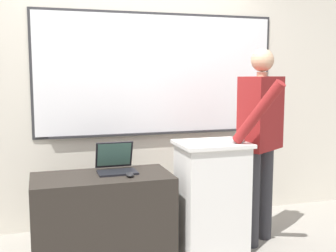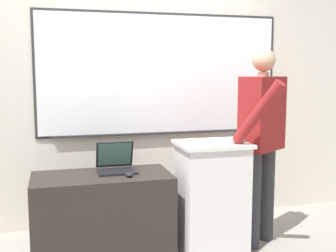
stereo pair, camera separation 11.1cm
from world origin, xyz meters
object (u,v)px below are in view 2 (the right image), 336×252
computer_mouse_by_keyboard (241,140)px  side_desk (103,216)px  person_presenter (262,133)px  laptop (116,163)px  wireless_keyboard (216,142)px  lectern_podium (212,197)px  computer_mouse_by_laptop (129,174)px

computer_mouse_by_keyboard → side_desk: bearing=172.3°
person_presenter → laptop: bearing=139.0°
side_desk → wireless_keyboard: size_ratio=2.66×
lectern_podium → person_presenter: 0.70m
wireless_keyboard → computer_mouse_by_laptop: 0.74m
lectern_podium → laptop: size_ratio=2.95×
laptop → wireless_keyboard: wireless_keyboard is taller
laptop → computer_mouse_by_laptop: laptop is taller
wireless_keyboard → lectern_podium: bearing=100.4°
laptop → computer_mouse_by_keyboard: bearing=-14.4°
side_desk → computer_mouse_by_laptop: computer_mouse_by_laptop is taller
laptop → computer_mouse_by_keyboard: (1.00, -0.26, 0.19)m
side_desk → wireless_keyboard: bearing=-10.8°
side_desk → laptop: bearing=38.9°
side_desk → lectern_podium: bearing=-7.2°
lectern_podium → computer_mouse_by_laptop: lectern_podium is taller
person_presenter → computer_mouse_by_keyboard: bearing=164.6°
side_desk → computer_mouse_by_keyboard: 1.29m
person_presenter → computer_mouse_by_laptop: person_presenter is taller
wireless_keyboard → computer_mouse_by_keyboard: computer_mouse_by_keyboard is taller
person_presenter → laptop: 1.27m
lectern_podium → wireless_keyboard: size_ratio=2.25×
side_desk → laptop: size_ratio=3.49×
laptop → wireless_keyboard: size_ratio=0.76×
side_desk → wireless_keyboard: 1.10m
side_desk → person_presenter: bearing=-3.4°
computer_mouse_by_keyboard → computer_mouse_by_laptop: bearing=177.6°
side_desk → computer_mouse_by_keyboard: bearing=-7.7°
side_desk → laptop: 0.45m
person_presenter → computer_mouse_by_laptop: bearing=149.2°
lectern_podium → computer_mouse_by_keyboard: size_ratio=9.28×
lectern_podium → laptop: bearing=164.2°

